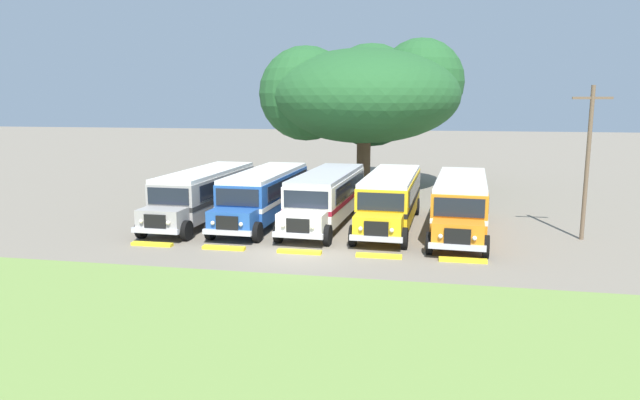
# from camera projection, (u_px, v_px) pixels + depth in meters

# --- Properties ---
(ground_plane) EXTENTS (220.00, 220.00, 0.00)m
(ground_plane) POSITION_uv_depth(u_px,v_px,m) (300.00, 253.00, 25.59)
(ground_plane) COLOR slate
(foreground_grass_strip) EXTENTS (80.00, 10.54, 0.01)m
(foreground_grass_strip) POSITION_uv_depth(u_px,v_px,m) (236.00, 325.00, 17.36)
(foreground_grass_strip) COLOR olive
(foreground_grass_strip) RESTS_ON ground_plane
(parked_bus_slot_0) EXTENTS (2.93, 10.87, 2.82)m
(parked_bus_slot_0) POSITION_uv_depth(u_px,v_px,m) (205.00, 192.00, 32.51)
(parked_bus_slot_0) COLOR #9E9993
(parked_bus_slot_0) RESTS_ON ground_plane
(parked_bus_slot_1) EXTENTS (2.90, 10.87, 2.82)m
(parked_bus_slot_1) POSITION_uv_depth(u_px,v_px,m) (265.00, 193.00, 32.17)
(parked_bus_slot_1) COLOR #23519E
(parked_bus_slot_1) RESTS_ON ground_plane
(parked_bus_slot_2) EXTENTS (3.12, 10.90, 2.82)m
(parked_bus_slot_2) POSITION_uv_depth(u_px,v_px,m) (327.00, 195.00, 31.54)
(parked_bus_slot_2) COLOR silver
(parked_bus_slot_2) RESTS_ON ground_plane
(parked_bus_slot_3) EXTENTS (3.03, 10.89, 2.82)m
(parked_bus_slot_3) POSITION_uv_depth(u_px,v_px,m) (391.00, 197.00, 30.94)
(parked_bus_slot_3) COLOR yellow
(parked_bus_slot_3) RESTS_ON ground_plane
(parked_bus_slot_4) EXTENTS (3.27, 10.93, 2.82)m
(parked_bus_slot_4) POSITION_uv_depth(u_px,v_px,m) (461.00, 202.00, 29.46)
(parked_bus_slot_4) COLOR orange
(parked_bus_slot_4) RESTS_ON ground_plane
(curb_wheelstop_0) EXTENTS (2.00, 0.36, 0.15)m
(curb_wheelstop_0) POSITION_uv_depth(u_px,v_px,m) (152.00, 244.00, 26.81)
(curb_wheelstop_0) COLOR yellow
(curb_wheelstop_0) RESTS_ON ground_plane
(curb_wheelstop_1) EXTENTS (2.00, 0.36, 0.15)m
(curb_wheelstop_1) POSITION_uv_depth(u_px,v_px,m) (224.00, 248.00, 26.14)
(curb_wheelstop_1) COLOR yellow
(curb_wheelstop_1) RESTS_ON ground_plane
(curb_wheelstop_2) EXTENTS (2.00, 0.36, 0.15)m
(curb_wheelstop_2) POSITION_uv_depth(u_px,v_px,m) (299.00, 252.00, 25.47)
(curb_wheelstop_2) COLOR yellow
(curb_wheelstop_2) RESTS_ON ground_plane
(curb_wheelstop_3) EXTENTS (2.00, 0.36, 0.15)m
(curb_wheelstop_3) POSITION_uv_depth(u_px,v_px,m) (379.00, 256.00, 24.79)
(curb_wheelstop_3) COLOR yellow
(curb_wheelstop_3) RESTS_ON ground_plane
(curb_wheelstop_4) EXTENTS (2.00, 0.36, 0.15)m
(curb_wheelstop_4) POSITION_uv_depth(u_px,v_px,m) (463.00, 260.00, 24.12)
(curb_wheelstop_4) COLOR yellow
(curb_wheelstop_4) RESTS_ON ground_plane
(broad_shade_tree) EXTENTS (15.00, 16.30, 11.40)m
(broad_shade_tree) POSITION_uv_depth(u_px,v_px,m) (365.00, 94.00, 43.73)
(broad_shade_tree) COLOR brown
(broad_shade_tree) RESTS_ON ground_plane
(utility_pole) EXTENTS (1.80, 0.20, 7.44)m
(utility_pole) POSITION_uv_depth(u_px,v_px,m) (588.00, 159.00, 27.38)
(utility_pole) COLOR brown
(utility_pole) RESTS_ON ground_plane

